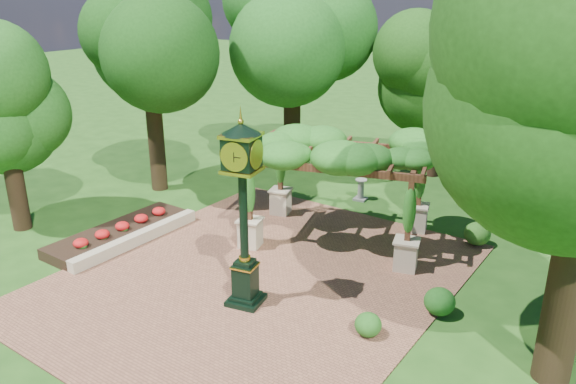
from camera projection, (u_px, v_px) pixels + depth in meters
The scene contains 14 objects.
ground at pixel (236, 292), 15.44m from camera, with size 120.00×120.00×0.00m, color #1E4714.
brick_plaza at pixel (258, 277), 16.20m from camera, with size 10.00×12.00×0.04m, color brown.
border_wall at pixel (137, 239), 18.25m from camera, with size 0.35×5.00×0.40m, color #C6B793.
flower_bed at pixel (119, 233), 18.74m from camera, with size 1.50×5.00×0.36m, color red.
pedestal_clock at pixel (243, 199), 13.88m from camera, with size 1.17×1.17×4.95m.
pergola at pixel (339, 154), 17.72m from camera, with size 6.51×5.06×3.61m.
sundial at pixel (361, 191), 22.05m from camera, with size 0.53×0.53×0.86m.
shrub_front at pixel (368, 325), 13.37m from camera, with size 0.65×0.65×0.59m, color #1F5317.
shrub_mid at pixel (440, 302), 14.24m from camera, with size 0.79×0.79×0.71m, color #1B4F16.
shrub_back at pixel (477, 234), 18.10m from camera, with size 0.84×0.84×0.76m, color #295A1A.
tree_west_near at pixel (148, 43), 21.40m from camera, with size 4.10×4.10×8.60m.
tree_west_far at pixel (292, 27), 24.62m from camera, with size 4.70×4.70×9.17m.
tree_north at pixel (441, 77), 23.61m from camera, with size 3.79×3.79×6.34m.
tree_southwest at pixel (1, 102), 18.05m from camera, with size 3.34×3.34×6.49m.
Camera 1 is at (8.99, -10.25, 7.89)m, focal length 35.00 mm.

